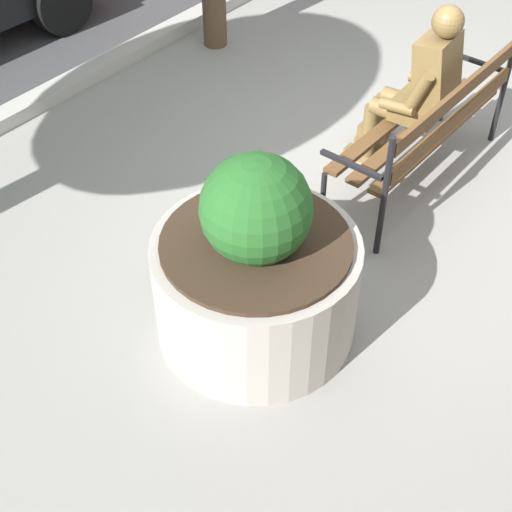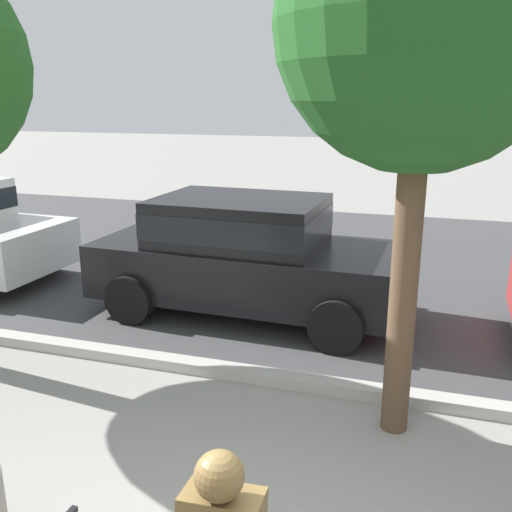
{
  "view_description": "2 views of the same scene",
  "coord_description": "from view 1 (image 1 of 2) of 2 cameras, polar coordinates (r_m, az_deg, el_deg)",
  "views": [
    {
      "loc": [
        -4.39,
        -2.1,
        3.51
      ],
      "look_at": [
        -1.98,
        -0.18,
        0.6
      ],
      "focal_mm": 52.01,
      "sensor_mm": 36.0,
      "label": 1
    },
    {
      "loc": [
        0.81,
        -2.1,
        2.8
      ],
      "look_at": [
        -1.31,
        4.7,
        0.8
      ],
      "focal_mm": 39.54,
      "sensor_mm": 36.0,
      "label": 2
    }
  ],
  "objects": [
    {
      "name": "curb_stone",
      "position": [
        7.49,
        -9.33,
        15.39
      ],
      "size": [
        60.0,
        0.2,
        0.12
      ],
      "primitive_type": "cube",
      "color": "#B2AFA8",
      "rests_on": "ground"
    },
    {
      "name": "concrete_planter",
      "position": [
        4.33,
        0.0,
        -1.28
      ],
      "size": [
        1.22,
        1.22,
        1.26
      ],
      "color": "#A8A399",
      "rests_on": "ground"
    },
    {
      "name": "bronze_statue_seated",
      "position": [
        5.66,
        12.13,
        12.25
      ],
      "size": [
        0.62,
        0.79,
        1.37
      ],
      "color": "brown",
      "rests_on": "ground"
    },
    {
      "name": "park_bench",
      "position": [
        5.57,
        13.32,
        9.95
      ],
      "size": [
        1.81,
        0.55,
        0.95
      ],
      "color": "brown",
      "rests_on": "ground"
    },
    {
      "name": "ground_plane",
      "position": [
        6.0,
        10.6,
        6.73
      ],
      "size": [
        80.0,
        80.0,
        0.0
      ],
      "primitive_type": "plane",
      "color": "gray"
    }
  ]
}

